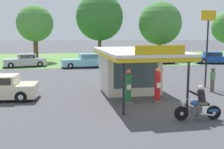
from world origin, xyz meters
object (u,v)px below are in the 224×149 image
Objects in this scene: parked_car_back_row_right at (214,58)px; bystander_admiring_sedan at (213,79)px; gas_pump_nearside at (128,88)px; roadside_pole_sign at (208,36)px; parked_car_back_row_centre at (156,58)px; gas_pump_offside at (158,86)px; parked_car_back_row_far_left at (86,61)px; parked_car_second_row_spare at (25,61)px; motorcycle_with_rider at (199,106)px.

parked_car_back_row_right is 18.90m from bystander_admiring_sedan.
gas_pump_nearside is 0.37× the size of parked_car_back_row_right.
bystander_admiring_sedan is at bearing -104.53° from roadside_pole_sign.
roadside_pole_sign is (-9.45, -14.50, 2.99)m from parked_car_back_row_right.
parked_car_back_row_centre is 16.12m from roadside_pole_sign.
gas_pump_offside reaches higher than parked_car_back_row_far_left.
bystander_admiring_sedan reaches higher than parked_car_second_row_spare.
bystander_admiring_sedan is (3.89, 5.37, 0.20)m from motorcycle_with_rider.
gas_pump_offside reaches higher than bystander_admiring_sedan.
gas_pump_nearside is at bearing -68.04° from parked_car_second_row_spare.
gas_pump_nearside is at bearing -180.00° from gas_pump_offside.
gas_pump_nearside reaches higher than bystander_admiring_sedan.
parked_car_second_row_spare is 7.16m from parked_car_back_row_far_left.
parked_car_back_row_centre is at bearing 65.89° from gas_pump_nearside.
parked_car_back_row_far_left is at bearing 98.03° from gas_pump_offside.
bystander_admiring_sedan is at bearing -65.46° from parked_car_back_row_far_left.
bystander_admiring_sedan is (4.54, 1.86, -0.04)m from gas_pump_offside.
motorcycle_with_rider is at bearing -55.95° from gas_pump_nearside.
gas_pump_nearside is 0.37× the size of parked_car_second_row_spare.
bystander_admiring_sedan is at bearing -97.67° from parked_car_back_row_centre.
gas_pump_offside is 23.04m from parked_car_back_row_right.
parked_car_back_row_centre is 9.53m from parked_car_back_row_far_left.
parked_car_back_row_far_left is 16.73m from bystander_admiring_sedan.
gas_pump_offside is at bearing -63.70° from parked_car_second_row_spare.
parked_car_back_row_far_left reaches higher than parked_car_back_row_right.
parked_car_back_row_far_left is 15.75m from roadside_pole_sign.
parked_car_second_row_spare is 3.20× the size of bystander_admiring_sedan.
bystander_admiring_sedan is at bearing 16.53° from gas_pump_nearside.
parked_car_second_row_spare is at bearing 132.85° from roadside_pole_sign.
roadside_pole_sign reaches higher than parked_car_back_row_right.
parked_car_back_row_centre is 3.37× the size of bystander_admiring_sedan.
parked_car_back_row_centre is 0.99× the size of roadside_pole_sign.
parked_car_second_row_spare is 21.98m from bystander_admiring_sedan.
gas_pump_offside is 20.40m from parked_car_back_row_centre.
parked_car_back_row_centre is (6.88, 19.20, -0.23)m from gas_pump_offside.
bystander_admiring_sedan is (6.26, 1.86, -0.01)m from gas_pump_nearside.
gas_pump_offside is 3.58m from motorcycle_with_rider.
parked_car_back_row_far_left reaches higher than parked_car_back_row_centre.
motorcycle_with_rider is 23.55m from parked_car_back_row_centre.
parked_car_back_row_far_left is (-3.06, 20.59, 0.05)m from motorcycle_with_rider.
gas_pump_nearside is at bearing -131.89° from parked_car_back_row_right.
parked_car_back_row_far_left is at bearing -14.71° from parked_car_second_row_spare.
parked_car_back_row_far_left is (-0.69, 17.08, -0.17)m from gas_pump_nearside.
gas_pump_offside is at bearing 0.00° from gas_pump_nearside.
roadside_pole_sign is (14.30, -15.42, 2.98)m from parked_car_second_row_spare.
gas_pump_offside is at bearing -157.76° from bystander_admiring_sedan.
roadside_pole_sign is at bearing 27.52° from gas_pump_nearside.
gas_pump_offside is at bearing -81.97° from parked_car_back_row_far_left.
parked_car_back_row_far_left is at bearing -167.11° from parked_car_back_row_centre.
gas_pump_offside reaches higher than gas_pump_nearside.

